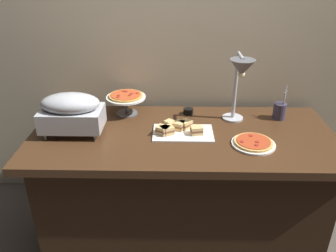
{
  "coord_description": "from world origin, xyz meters",
  "views": [
    {
      "loc": [
        -0.05,
        -1.88,
        1.76
      ],
      "look_at": [
        -0.09,
        0.0,
        0.81
      ],
      "focal_mm": 36.42,
      "sensor_mm": 36.0,
      "label": 1
    }
  ],
  "objects_px": {
    "heat_lamp": "(240,74)",
    "pizza_plate_center": "(126,98)",
    "pizza_plate_front": "(253,143)",
    "utensil_holder": "(280,111)",
    "chafing_dish": "(71,111)",
    "sauce_cup_near": "(188,111)",
    "sandwich_platter": "(179,130)"
  },
  "relations": [
    {
      "from": "sandwich_platter",
      "to": "sauce_cup_near",
      "type": "xyz_separation_m",
      "value": [
        0.07,
        0.29,
        -0.0
      ]
    },
    {
      "from": "pizza_plate_front",
      "to": "pizza_plate_center",
      "type": "distance_m",
      "value": 0.91
    },
    {
      "from": "pizza_plate_center",
      "to": "sauce_cup_near",
      "type": "relative_size",
      "value": 3.9
    },
    {
      "from": "pizza_plate_front",
      "to": "sandwich_platter",
      "type": "bearing_deg",
      "value": 162.15
    },
    {
      "from": "pizza_plate_front",
      "to": "sandwich_platter",
      "type": "distance_m",
      "value": 0.46
    },
    {
      "from": "heat_lamp",
      "to": "sauce_cup_near",
      "type": "distance_m",
      "value": 0.49
    },
    {
      "from": "heat_lamp",
      "to": "utensil_holder",
      "type": "distance_m",
      "value": 0.45
    },
    {
      "from": "utensil_holder",
      "to": "pizza_plate_center",
      "type": "bearing_deg",
      "value": 176.94
    },
    {
      "from": "heat_lamp",
      "to": "chafing_dish",
      "type": "bearing_deg",
      "value": -173.88
    },
    {
      "from": "pizza_plate_center",
      "to": "utensil_holder",
      "type": "xyz_separation_m",
      "value": [
        1.04,
        -0.06,
        -0.06
      ]
    },
    {
      "from": "sauce_cup_near",
      "to": "heat_lamp",
      "type": "bearing_deg",
      "value": -33.08
    },
    {
      "from": "pizza_plate_front",
      "to": "pizza_plate_center",
      "type": "relative_size",
      "value": 0.94
    },
    {
      "from": "chafing_dish",
      "to": "sauce_cup_near",
      "type": "height_order",
      "value": "chafing_dish"
    },
    {
      "from": "pizza_plate_front",
      "to": "utensil_holder",
      "type": "distance_m",
      "value": 0.44
    },
    {
      "from": "heat_lamp",
      "to": "utensil_holder",
      "type": "bearing_deg",
      "value": 22.76
    },
    {
      "from": "heat_lamp",
      "to": "sauce_cup_near",
      "type": "xyz_separation_m",
      "value": [
        -0.3,
        0.19,
        -0.33
      ]
    },
    {
      "from": "heat_lamp",
      "to": "utensil_holder",
      "type": "xyz_separation_m",
      "value": [
        0.31,
        0.13,
        -0.3
      ]
    },
    {
      "from": "chafing_dish",
      "to": "pizza_plate_front",
      "type": "height_order",
      "value": "chafing_dish"
    },
    {
      "from": "pizza_plate_front",
      "to": "sauce_cup_near",
      "type": "distance_m",
      "value": 0.56
    },
    {
      "from": "heat_lamp",
      "to": "pizza_plate_center",
      "type": "height_order",
      "value": "heat_lamp"
    },
    {
      "from": "heat_lamp",
      "to": "utensil_holder",
      "type": "height_order",
      "value": "heat_lamp"
    },
    {
      "from": "heat_lamp",
      "to": "sauce_cup_near",
      "type": "bearing_deg",
      "value": 146.92
    },
    {
      "from": "pizza_plate_center",
      "to": "sauce_cup_near",
      "type": "bearing_deg",
      "value": 0.97
    },
    {
      "from": "pizza_plate_center",
      "to": "sandwich_platter",
      "type": "height_order",
      "value": "pizza_plate_center"
    },
    {
      "from": "pizza_plate_front",
      "to": "pizza_plate_center",
      "type": "xyz_separation_m",
      "value": [
        -0.8,
        0.42,
        0.1
      ]
    },
    {
      "from": "pizza_plate_center",
      "to": "sandwich_platter",
      "type": "bearing_deg",
      "value": -37.74
    },
    {
      "from": "utensil_holder",
      "to": "sauce_cup_near",
      "type": "bearing_deg",
      "value": 174.12
    },
    {
      "from": "heat_lamp",
      "to": "pizza_plate_center",
      "type": "distance_m",
      "value": 0.79
    },
    {
      "from": "pizza_plate_center",
      "to": "utensil_holder",
      "type": "relative_size",
      "value": 1.16
    },
    {
      "from": "pizza_plate_center",
      "to": "chafing_dish",
      "type": "bearing_deg",
      "value": -134.54
    },
    {
      "from": "pizza_plate_center",
      "to": "heat_lamp",
      "type": "bearing_deg",
      "value": -14.38
    },
    {
      "from": "chafing_dish",
      "to": "heat_lamp",
      "type": "height_order",
      "value": "heat_lamp"
    }
  ]
}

